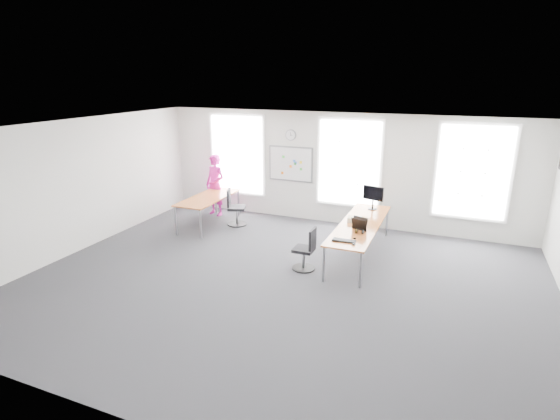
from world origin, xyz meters
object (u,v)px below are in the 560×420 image
at_px(chair_right, 306,252).
at_px(keyboard, 344,241).
at_px(headphones, 359,231).
at_px(desk_right, 360,226).
at_px(chair_left, 235,209).
at_px(monitor, 373,196).
at_px(desk_left, 208,199).
at_px(person, 215,185).

height_order(chair_right, keyboard, chair_right).
bearing_deg(headphones, chair_right, -169.12).
bearing_deg(keyboard, desk_right, 82.49).
bearing_deg(chair_left, desk_right, -124.86).
bearing_deg(monitor, desk_left, -157.06).
height_order(chair_left, monitor, monitor).
bearing_deg(headphones, chair_left, 142.82).
bearing_deg(monitor, keyboard, -77.00).
height_order(desk_right, person, person).
relative_size(person, headphones, 10.22).
distance_m(desk_left, keyboard, 4.56).
distance_m(person, keyboard, 5.21).
height_order(desk_left, chair_right, chair_right).
distance_m(chair_right, chair_left, 3.38).
bearing_deg(desk_right, desk_left, 171.79).
xyz_separation_m(desk_left, keyboard, (4.19, -1.80, 0.07)).
distance_m(desk_left, person, 0.92).
bearing_deg(desk_left, chair_right, -27.10).
distance_m(desk_right, desk_left, 4.30).
distance_m(desk_left, chair_left, 0.75).
relative_size(chair_right, chair_left, 0.92).
distance_m(chair_right, headphones, 1.18).
relative_size(desk_right, person, 1.80).
relative_size(chair_right, monitor, 1.56).
height_order(desk_left, chair_left, chair_left).
bearing_deg(person, keyboard, -16.51).
relative_size(desk_right, headphones, 18.36).
height_order(desk_left, keyboard, keyboard).
relative_size(desk_right, keyboard, 6.84).
distance_m(desk_right, person, 4.77).
bearing_deg(person, chair_left, -18.77).
bearing_deg(desk_right, monitor, 87.90).
bearing_deg(person, monitor, 10.44).
bearing_deg(desk_right, headphones, -79.42).
distance_m(keyboard, headphones, 0.59).
height_order(desk_right, chair_right, chair_right).
distance_m(person, monitor, 4.60).
bearing_deg(keyboard, monitor, 82.97).
bearing_deg(desk_right, person, 161.99).
height_order(person, keyboard, person).
bearing_deg(desk_left, person, 108.29).
height_order(chair_left, person, person).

